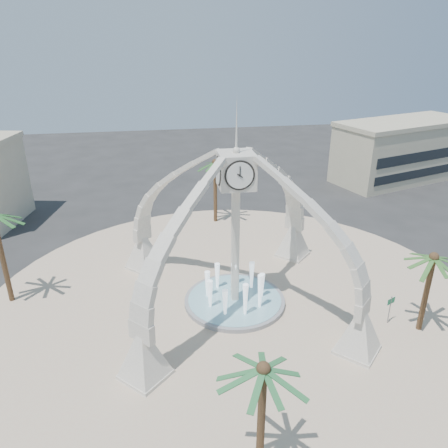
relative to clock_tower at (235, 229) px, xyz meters
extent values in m
plane|color=#282828|center=(0.00, 0.00, -6.49)|extent=(140.00, 140.00, 0.00)
cylinder|color=#C0AD8F|center=(0.00, 0.00, -6.46)|extent=(40.00, 40.00, 0.06)
cube|color=silver|center=(0.00, 0.00, -1.59)|extent=(0.55, 0.55, 9.80)
cube|color=silver|center=(0.00, 0.00, 4.56)|extent=(2.50, 2.50, 2.50)
cone|color=silver|center=(0.00, 0.00, 7.81)|extent=(0.20, 0.20, 4.00)
cylinder|color=white|center=(0.00, -1.29, 4.56)|extent=(1.84, 0.04, 1.84)
pyramid|color=silver|center=(7.07, 7.07, -4.89)|extent=(3.80, 3.80, 3.20)
pyramid|color=silver|center=(-7.07, 7.07, -4.89)|extent=(3.80, 3.80, 3.20)
pyramid|color=silver|center=(-7.07, -7.07, -4.89)|extent=(3.80, 3.80, 3.20)
pyramid|color=silver|center=(7.07, -7.07, -4.89)|extent=(3.80, 3.80, 3.20)
cylinder|color=#9B9B9E|center=(0.00, 0.00, -6.29)|extent=(8.00, 8.00, 0.40)
cylinder|color=#83B9C4|center=(0.00, 0.00, -6.07)|extent=(7.40, 7.40, 0.04)
cone|color=white|center=(0.00, 0.00, -4.47)|extent=(0.60, 0.60, 3.20)
cube|color=#BBB092|center=(30.00, 28.00, -2.49)|extent=(21.49, 13.79, 8.00)
cube|color=#BBB092|center=(30.00, 28.00, 1.81)|extent=(21.87, 14.17, 0.60)
cylinder|color=brown|center=(12.62, -5.54, -3.46)|extent=(0.40, 0.40, 6.07)
cylinder|color=brown|center=(-17.68, 3.36, -2.64)|extent=(0.41, 0.41, 7.71)
cylinder|color=brown|center=(0.97, 16.66, -2.94)|extent=(0.41, 0.41, 7.11)
cylinder|color=brown|center=(-1.53, -14.40, -3.29)|extent=(0.40, 0.40, 6.40)
cylinder|color=slate|center=(10.73, -4.50, -5.32)|extent=(0.07, 0.07, 2.34)
cube|color=#1C714A|center=(10.73, -4.50, -4.53)|extent=(0.74, 0.35, 0.47)
cube|color=white|center=(10.73, -4.50, -4.53)|extent=(0.79, 0.36, 0.53)
camera|label=1|loc=(-5.75, -28.92, 13.34)|focal=35.00mm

